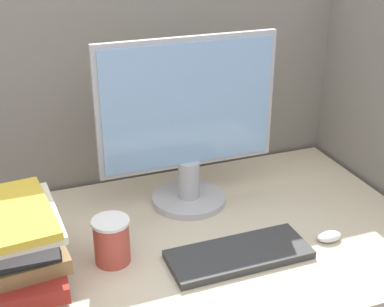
{
  "coord_description": "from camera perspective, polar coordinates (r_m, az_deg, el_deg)",
  "views": [
    {
      "loc": [
        -0.4,
        -0.73,
        1.58
      ],
      "look_at": [
        0.04,
        0.43,
        1.0
      ],
      "focal_mm": 50.0,
      "sensor_mm": 36.0,
      "label": 1
    }
  ],
  "objects": [
    {
      "name": "cubicle_panel_rear",
      "position": [
        1.82,
        -5.66,
        -2.63
      ],
      "size": [
        1.72,
        0.04,
        1.49
      ],
      "color": "gray",
      "rests_on": "ground_plane"
    },
    {
      "name": "keyboard",
      "position": [
        1.38,
        5.03,
        -10.68
      ],
      "size": [
        0.36,
        0.14,
        0.02
      ],
      "color": "#333333",
      "rests_on": "desk"
    },
    {
      "name": "book_stack",
      "position": [
        1.31,
        -18.82,
        -9.67
      ],
      "size": [
        0.25,
        0.3,
        0.2
      ],
      "color": "#38723F",
      "rests_on": "desk"
    },
    {
      "name": "mouse",
      "position": [
        1.48,
        14.4,
        -8.55
      ],
      "size": [
        0.07,
        0.04,
        0.03
      ],
      "color": "silver",
      "rests_on": "desk"
    },
    {
      "name": "monitor",
      "position": [
        1.51,
        -0.39,
        2.86
      ],
      "size": [
        0.52,
        0.22,
        0.5
      ],
      "color": "#B7B7BC",
      "rests_on": "desk"
    },
    {
      "name": "coffee_cup",
      "position": [
        1.35,
        -8.56,
        -9.18
      ],
      "size": [
        0.09,
        0.09,
        0.12
      ],
      "color": "#BF4C3F",
      "rests_on": "desk"
    }
  ]
}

